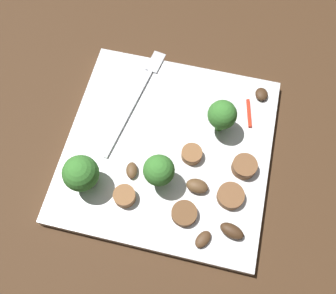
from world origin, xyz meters
TOP-DOWN VIEW (x-y plane):
  - ground_plane at (0.00, 0.00)m, footprint 1.40×1.40m
  - plate at (0.00, 0.00)m, footprint 0.27×0.27m
  - fork at (0.07, 0.06)m, footprint 0.18×0.04m
  - broccoli_floret_0 at (0.04, -0.06)m, footprint 0.04×0.04m
  - broccoli_floret_1 at (-0.07, 0.09)m, footprint 0.04×0.04m
  - broccoli_floret_2 at (-0.05, -0.00)m, footprint 0.04×0.04m
  - sausage_slice_0 at (-0.01, -0.10)m, footprint 0.04×0.04m
  - sausage_slice_1 at (-0.01, -0.03)m, footprint 0.03×0.03m
  - sausage_slice_2 at (-0.08, 0.04)m, footprint 0.04×0.04m
  - sausage_slice_3 at (-0.08, -0.04)m, footprint 0.04×0.04m
  - sausage_slice_4 at (-0.05, -0.09)m, footprint 0.04×0.04m
  - mushroom_0 at (-0.04, 0.04)m, footprint 0.02×0.02m
  - mushroom_1 at (-0.11, -0.07)m, footprint 0.03×0.02m
  - mushroom_2 at (0.11, -0.11)m, footprint 0.02×0.02m
  - mushroom_3 at (-0.05, -0.05)m, footprint 0.02×0.03m
  - mushroom_4 at (-0.09, -0.10)m, footprint 0.02×0.03m
  - pepper_strip_1 at (0.07, -0.10)m, footprint 0.04×0.01m

SIDE VIEW (x-z plane):
  - ground_plane at x=0.00m, z-range 0.00..0.00m
  - plate at x=0.00m, z-range 0.00..0.02m
  - fork at x=0.07m, z-range 0.02..0.02m
  - pepper_strip_1 at x=0.07m, z-range 0.02..0.02m
  - mushroom_1 at x=-0.11m, z-range 0.02..0.02m
  - mushroom_2 at x=0.11m, z-range 0.02..0.03m
  - mushroom_0 at x=-0.04m, z-range 0.02..0.03m
  - sausage_slice_3 at x=-0.08m, z-range 0.02..0.03m
  - sausage_slice_4 at x=-0.05m, z-range 0.02..0.03m
  - mushroom_4 at x=-0.09m, z-range 0.02..0.03m
  - sausage_slice_1 at x=-0.01m, z-range 0.02..0.03m
  - mushroom_3 at x=-0.05m, z-range 0.02..0.03m
  - sausage_slice_2 at x=-0.08m, z-range 0.02..0.03m
  - sausage_slice_0 at x=-0.01m, z-range 0.02..0.03m
  - broccoli_floret_1 at x=-0.07m, z-range 0.02..0.08m
  - broccoli_floret_2 at x=-0.05m, z-range 0.02..0.08m
  - broccoli_floret_0 at x=0.04m, z-range 0.02..0.08m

